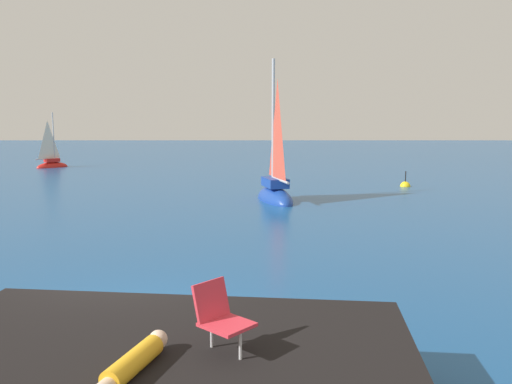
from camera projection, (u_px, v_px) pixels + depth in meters
name	position (u px, v px, depth m)	size (l,w,h in m)	color
ground_plane	(132.00, 324.00, 9.54)	(160.00, 160.00, 0.00)	navy
boulder_seaward	(209.00, 345.00, 8.63)	(0.86, 0.69, 0.47)	black
boulder_inland	(13.00, 361.00, 8.07)	(1.45, 1.16, 0.80)	black
sailboat_near	(274.00, 192.00, 23.71)	(2.15, 3.88, 7.02)	#193D99
sailboat_far	(50.00, 164.00, 39.75)	(2.28, 2.29, 4.59)	red
person_sunbather	(125.00, 369.00, 5.35)	(0.69, 1.71, 0.25)	gold
beach_chair	(219.00, 314.00, 5.96)	(0.76, 0.76, 0.80)	#E03342
marker_buoy	(404.00, 186.00, 28.71)	(0.56, 0.56, 1.13)	yellow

